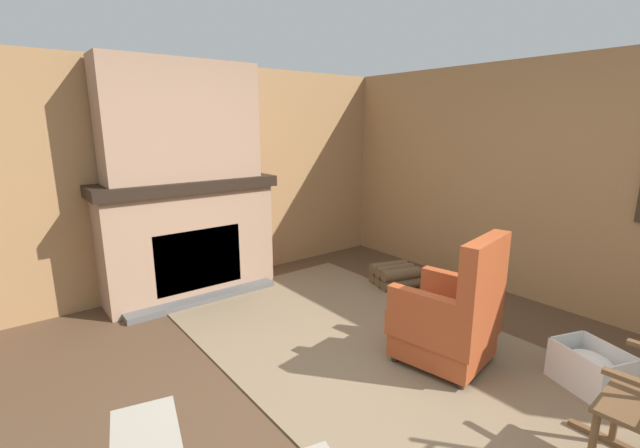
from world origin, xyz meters
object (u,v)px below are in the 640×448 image
laundry_basket (590,368)px  armchair (450,319)px  firewood_stack (395,275)px  storage_case (207,171)px  oil_lamp_vase (139,173)px

laundry_basket → armchair: bearing=-147.0°
firewood_stack → laundry_basket: bearing=-10.3°
armchair → laundry_basket: 0.94m
storage_case → laundry_basket: bearing=20.1°
firewood_stack → oil_lamp_vase: (-1.21, -2.27, 1.18)m
oil_lamp_vase → storage_case: bearing=90.0°
armchair → firewood_stack: (-1.33, 0.88, -0.25)m
armchair → laundry_basket: size_ratio=2.00×
firewood_stack → storage_case: storage_case is taller
armchair → storage_case: storage_case is taller
armchair → oil_lamp_vase: 3.04m
firewood_stack → laundry_basket: laundry_basket is taller
firewood_stack → storage_case: 2.31m
oil_lamp_vase → armchair: bearing=28.6°
laundry_basket → oil_lamp_vase: size_ratio=1.93×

